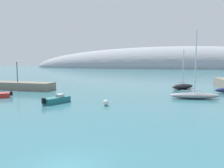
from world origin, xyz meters
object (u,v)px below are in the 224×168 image
Objects in this scene: harbor_lamp_post at (17,69)px; sailboat_black_outer_mooring at (183,86)px; mooring_buoy_white at (106,103)px; sailboat_grey_mid_mooring at (194,95)px; motorboat_teal_outer at (57,100)px.

sailboat_black_outer_mooring is at bearing 11.71° from harbor_lamp_post.
mooring_buoy_white is 27.57m from harbor_lamp_post.
harbor_lamp_post is (-23.44, 13.95, 4.01)m from mooring_buoy_white.
sailboat_grey_mid_mooring reaches higher than harbor_lamp_post.
harbor_lamp_post is at bearing 165.31° from sailboat_grey_mid_mooring.
sailboat_grey_mid_mooring is at bearing 34.16° from mooring_buoy_white.
motorboat_teal_outer is 7.49m from mooring_buoy_white.
sailboat_black_outer_mooring is 1.86× the size of harbor_lamp_post.
harbor_lamp_post reaches higher than motorboat_teal_outer.
sailboat_black_outer_mooring is 36.52m from harbor_lamp_post.
sailboat_grey_mid_mooring is 21.84m from motorboat_teal_outer.
motorboat_teal_outer is at bearing -177.84° from sailboat_black_outer_mooring.
harbor_lamp_post is at bearing 146.99° from sailboat_black_outer_mooring.
sailboat_grey_mid_mooring is 15.39m from mooring_buoy_white.
sailboat_grey_mid_mooring is 2.50× the size of motorboat_teal_outer.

